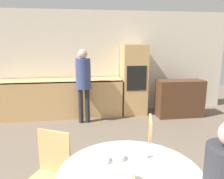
{
  "coord_description": "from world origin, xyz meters",
  "views": [
    {
      "loc": [
        -0.51,
        -0.44,
        1.82
      ],
      "look_at": [
        -0.04,
        2.87,
        1.09
      ],
      "focal_mm": 35.0,
      "sensor_mm": 36.0,
      "label": 1
    }
  ],
  "objects_px": {
    "person_standing": "(83,78)",
    "bowl_near": "(102,159)",
    "oven_unit": "(134,80)",
    "cup": "(130,176)",
    "chair_far_right": "(142,149)",
    "bowl_centre": "(118,157)",
    "sideboard": "(180,98)",
    "chair_far_left": "(50,171)"
  },
  "relations": [
    {
      "from": "oven_unit",
      "to": "chair_far_left",
      "type": "height_order",
      "value": "oven_unit"
    },
    {
      "from": "chair_far_right",
      "to": "bowl_near",
      "type": "distance_m",
      "value": 0.87
    },
    {
      "from": "chair_far_right",
      "to": "cup",
      "type": "bearing_deg",
      "value": -4.87
    },
    {
      "from": "person_standing",
      "to": "oven_unit",
      "type": "bearing_deg",
      "value": 21.88
    },
    {
      "from": "person_standing",
      "to": "bowl_centre",
      "type": "relative_size",
      "value": 13.19
    },
    {
      "from": "sideboard",
      "to": "chair_far_left",
      "type": "xyz_separation_m",
      "value": [
        -2.75,
        -2.84,
        0.06
      ]
    },
    {
      "from": "chair_far_right",
      "to": "person_standing",
      "type": "xyz_separation_m",
      "value": [
        -0.68,
        2.4,
        0.52
      ]
    },
    {
      "from": "oven_unit",
      "to": "cup",
      "type": "distance_m",
      "value": 3.96
    },
    {
      "from": "oven_unit",
      "to": "person_standing",
      "type": "height_order",
      "value": "oven_unit"
    },
    {
      "from": "cup",
      "to": "chair_far_right",
      "type": "bearing_deg",
      "value": 68.55
    },
    {
      "from": "person_standing",
      "to": "bowl_near",
      "type": "relative_size",
      "value": 11.29
    },
    {
      "from": "oven_unit",
      "to": "chair_far_left",
      "type": "relative_size",
      "value": 1.91
    },
    {
      "from": "oven_unit",
      "to": "chair_far_left",
      "type": "bearing_deg",
      "value": -117.3
    },
    {
      "from": "person_standing",
      "to": "chair_far_left",
      "type": "bearing_deg",
      "value": -98.28
    },
    {
      "from": "chair_far_right",
      "to": "oven_unit",
      "type": "bearing_deg",
      "value": -175.05
    },
    {
      "from": "cup",
      "to": "bowl_near",
      "type": "bearing_deg",
      "value": 122.13
    },
    {
      "from": "sideboard",
      "to": "chair_far_right",
      "type": "distance_m",
      "value": 3.03
    },
    {
      "from": "bowl_near",
      "to": "bowl_centre",
      "type": "bearing_deg",
      "value": 6.96
    },
    {
      "from": "oven_unit",
      "to": "sideboard",
      "type": "bearing_deg",
      "value": -20.21
    },
    {
      "from": "sideboard",
      "to": "bowl_near",
      "type": "distance_m",
      "value": 3.86
    },
    {
      "from": "chair_far_left",
      "to": "bowl_centre",
      "type": "distance_m",
      "value": 0.76
    },
    {
      "from": "chair_far_right",
      "to": "cup",
      "type": "height_order",
      "value": "chair_far_right"
    },
    {
      "from": "bowl_centre",
      "to": "sideboard",
      "type": "bearing_deg",
      "value": 56.14
    },
    {
      "from": "bowl_near",
      "to": "cup",
      "type": "bearing_deg",
      "value": -57.87
    },
    {
      "from": "chair_far_left",
      "to": "person_standing",
      "type": "xyz_separation_m",
      "value": [
        0.4,
        2.73,
        0.52
      ]
    },
    {
      "from": "chair_far_right",
      "to": "bowl_centre",
      "type": "distance_m",
      "value": 0.76
    },
    {
      "from": "chair_far_left",
      "to": "bowl_near",
      "type": "xyz_separation_m",
      "value": [
        0.51,
        -0.28,
        0.25
      ]
    },
    {
      "from": "oven_unit",
      "to": "cup",
      "type": "relative_size",
      "value": 19.2
    },
    {
      "from": "chair_far_right",
      "to": "bowl_centre",
      "type": "relative_size",
      "value": 7.28
    },
    {
      "from": "chair_far_left",
      "to": "cup",
      "type": "distance_m",
      "value": 0.97
    },
    {
      "from": "chair_far_right",
      "to": "person_standing",
      "type": "height_order",
      "value": "person_standing"
    },
    {
      "from": "sideboard",
      "to": "chair_far_left",
      "type": "bearing_deg",
      "value": -134.07
    },
    {
      "from": "sideboard",
      "to": "bowl_centre",
      "type": "bearing_deg",
      "value": -123.86
    },
    {
      "from": "chair_far_left",
      "to": "cup",
      "type": "xyz_separation_m",
      "value": [
        0.71,
        -0.6,
        0.27
      ]
    },
    {
      "from": "sideboard",
      "to": "bowl_centre",
      "type": "height_order",
      "value": "sideboard"
    },
    {
      "from": "chair_far_right",
      "to": "bowl_centre",
      "type": "bearing_deg",
      "value": -17.93
    },
    {
      "from": "oven_unit",
      "to": "person_standing",
      "type": "relative_size",
      "value": 1.05
    },
    {
      "from": "person_standing",
      "to": "bowl_centre",
      "type": "bearing_deg",
      "value": -84.84
    },
    {
      "from": "chair_far_left",
      "to": "cup",
      "type": "relative_size",
      "value": 10.07
    },
    {
      "from": "sideboard",
      "to": "bowl_centre",
      "type": "distance_m",
      "value": 3.76
    },
    {
      "from": "oven_unit",
      "to": "chair_far_right",
      "type": "xyz_separation_m",
      "value": [
        -0.6,
        -2.92,
        -0.36
      ]
    },
    {
      "from": "oven_unit",
      "to": "person_standing",
      "type": "xyz_separation_m",
      "value": [
        -1.28,
        -0.51,
        0.16
      ]
    }
  ]
}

